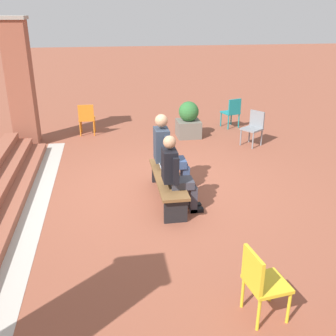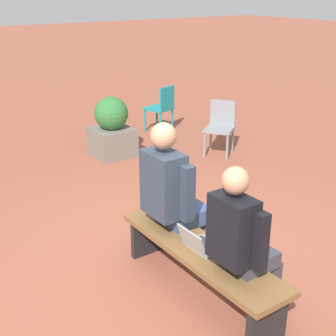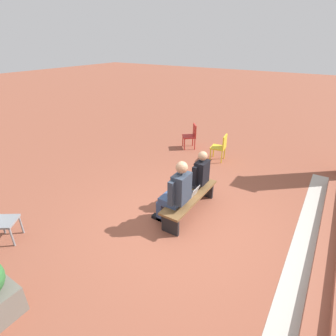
{
  "view_description": "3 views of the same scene",
  "coord_description": "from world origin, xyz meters",
  "px_view_note": "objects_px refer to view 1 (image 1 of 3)",
  "views": [
    {
      "loc": [
        -6.58,
        0.89,
        3.17
      ],
      "look_at": [
        -0.96,
        0.0,
        0.84
      ],
      "focal_mm": 42.0,
      "sensor_mm": 36.0,
      "label": 1
    },
    {
      "loc": [
        -3.05,
        2.1,
        2.51
      ],
      "look_at": [
        0.15,
        -0.14,
        0.98
      ],
      "focal_mm": 50.0,
      "sensor_mm": 36.0,
      "label": 2
    },
    {
      "loc": [
        3.87,
        2.1,
        3.47
      ],
      "look_at": [
        -0.26,
        -0.56,
        1.03
      ],
      "focal_mm": 28.0,
      "sensor_mm": 36.0,
      "label": 3
    }
  ],
  "objects_px": {
    "person_student": "(176,172)",
    "person_adult": "(168,151)",
    "plastic_chair_mid_courtyard": "(261,280)",
    "bench": "(168,182)",
    "plastic_chair_by_pillar": "(87,117)",
    "plastic_chair_foreground": "(232,111)",
    "plastic_chair_far_right": "(254,126)",
    "laptop": "(167,174)",
    "planter": "(189,121)"
  },
  "relations": [
    {
      "from": "bench",
      "to": "plastic_chair_by_pillar",
      "type": "xyz_separation_m",
      "value": [
        4.16,
        1.53,
        0.13
      ]
    },
    {
      "from": "person_adult",
      "to": "laptop",
      "type": "distance_m",
      "value": 0.56
    },
    {
      "from": "plastic_chair_foreground",
      "to": "plastic_chair_mid_courtyard",
      "type": "bearing_deg",
      "value": 164.81
    },
    {
      "from": "plastic_chair_far_right",
      "to": "plastic_chair_mid_courtyard",
      "type": "bearing_deg",
      "value": 160.31
    },
    {
      "from": "plastic_chair_far_right",
      "to": "person_student",
      "type": "bearing_deg",
      "value": 141.25
    },
    {
      "from": "person_student",
      "to": "plastic_chair_foreground",
      "type": "bearing_deg",
      "value": -27.55
    },
    {
      "from": "laptop",
      "to": "plastic_chair_far_right",
      "type": "xyz_separation_m",
      "value": [
        2.7,
        -2.57,
        -0.02
      ]
    },
    {
      "from": "plastic_chair_foreground",
      "to": "plastic_chair_by_pillar",
      "type": "height_order",
      "value": "same"
    },
    {
      "from": "laptop",
      "to": "bench",
      "type": "bearing_deg",
      "value": -29.69
    },
    {
      "from": "laptop",
      "to": "planter",
      "type": "bearing_deg",
      "value": -17.32
    },
    {
      "from": "plastic_chair_far_right",
      "to": "plastic_chair_by_pillar",
      "type": "bearing_deg",
      "value": 70.09
    },
    {
      "from": "person_adult",
      "to": "plastic_chair_by_pillar",
      "type": "height_order",
      "value": "person_adult"
    },
    {
      "from": "plastic_chair_far_right",
      "to": "planter",
      "type": "xyz_separation_m",
      "value": [
        0.9,
        1.45,
        -0.04
      ]
    },
    {
      "from": "bench",
      "to": "plastic_chair_far_right",
      "type": "xyz_separation_m",
      "value": [
        2.68,
        -2.56,
        0.13
      ]
    },
    {
      "from": "plastic_chair_far_right",
      "to": "person_adult",
      "type": "bearing_deg",
      "value": 131.57
    },
    {
      "from": "person_student",
      "to": "person_adult",
      "type": "relative_size",
      "value": 0.92
    },
    {
      "from": "person_student",
      "to": "plastic_chair_by_pillar",
      "type": "height_order",
      "value": "person_student"
    },
    {
      "from": "laptop",
      "to": "planter",
      "type": "xyz_separation_m",
      "value": [
        3.59,
        -1.12,
        -0.06
      ]
    },
    {
      "from": "plastic_chair_foreground",
      "to": "person_adult",
      "type": "bearing_deg",
      "value": 147.16
    },
    {
      "from": "bench",
      "to": "laptop",
      "type": "relative_size",
      "value": 5.63
    },
    {
      "from": "plastic_chair_foreground",
      "to": "plastic_chair_by_pillar",
      "type": "relative_size",
      "value": 1.0
    },
    {
      "from": "planter",
      "to": "plastic_chair_by_pillar",
      "type": "bearing_deg",
      "value": 77.49
    },
    {
      "from": "bench",
      "to": "planter",
      "type": "distance_m",
      "value": 3.74
    },
    {
      "from": "plastic_chair_foreground",
      "to": "plastic_chair_far_right",
      "type": "distance_m",
      "value": 1.54
    },
    {
      "from": "person_adult",
      "to": "plastic_chair_foreground",
      "type": "distance_m",
      "value": 4.46
    },
    {
      "from": "plastic_chair_foreground",
      "to": "plastic_chair_mid_courtyard",
      "type": "xyz_separation_m",
      "value": [
        -7.18,
        1.95,
        0.0
      ]
    },
    {
      "from": "plastic_chair_by_pillar",
      "to": "plastic_chair_foreground",
      "type": "bearing_deg",
      "value": -89.17
    },
    {
      "from": "bench",
      "to": "plastic_chair_foreground",
      "type": "bearing_deg",
      "value": -30.56
    },
    {
      "from": "person_student",
      "to": "plastic_chair_far_right",
      "type": "distance_m",
      "value": 3.99
    },
    {
      "from": "plastic_chair_far_right",
      "to": "plastic_chair_by_pillar",
      "type": "distance_m",
      "value": 4.34
    },
    {
      "from": "plastic_chair_by_pillar",
      "to": "plastic_chair_mid_courtyard",
      "type": "relative_size",
      "value": 1.0
    },
    {
      "from": "planter",
      "to": "plastic_chair_far_right",
      "type": "bearing_deg",
      "value": -121.69
    },
    {
      "from": "plastic_chair_by_pillar",
      "to": "planter",
      "type": "distance_m",
      "value": 2.7
    },
    {
      "from": "laptop",
      "to": "plastic_chair_far_right",
      "type": "bearing_deg",
      "value": -43.61
    },
    {
      "from": "bench",
      "to": "plastic_chair_far_right",
      "type": "distance_m",
      "value": 3.71
    },
    {
      "from": "laptop",
      "to": "plastic_chair_by_pillar",
      "type": "xyz_separation_m",
      "value": [
        4.18,
        1.51,
        -0.02
      ]
    },
    {
      "from": "person_student",
      "to": "person_adult",
      "type": "distance_m",
      "value": 0.9
    },
    {
      "from": "plastic_chair_foreground",
      "to": "plastic_chair_far_right",
      "type": "bearing_deg",
      "value": -177.39
    },
    {
      "from": "bench",
      "to": "laptop",
      "type": "xyz_separation_m",
      "value": [
        -0.02,
        0.01,
        0.15
      ]
    },
    {
      "from": "plastic_chair_by_pillar",
      "to": "person_student",
      "type": "bearing_deg",
      "value": -160.86
    },
    {
      "from": "bench",
      "to": "plastic_chair_mid_courtyard",
      "type": "distance_m",
      "value": 3.02
    },
    {
      "from": "bench",
      "to": "person_student",
      "type": "distance_m",
      "value": 0.56
    },
    {
      "from": "person_adult",
      "to": "plastic_chair_mid_courtyard",
      "type": "xyz_separation_m",
      "value": [
        -3.44,
        -0.47,
        -0.28
      ]
    },
    {
      "from": "bench",
      "to": "person_student",
      "type": "xyz_separation_m",
      "value": [
        -0.43,
        -0.07,
        0.36
      ]
    },
    {
      "from": "plastic_chair_foreground",
      "to": "planter",
      "type": "height_order",
      "value": "planter"
    },
    {
      "from": "person_adult",
      "to": "plastic_chair_foreground",
      "type": "xyz_separation_m",
      "value": [
        3.74,
        -2.42,
        -0.28
      ]
    },
    {
      "from": "laptop",
      "to": "plastic_chair_foreground",
      "type": "xyz_separation_m",
      "value": [
        4.24,
        -2.5,
        -0.02
      ]
    },
    {
      "from": "bench",
      "to": "plastic_chair_mid_courtyard",
      "type": "xyz_separation_m",
      "value": [
        -2.97,
        -0.54,
        0.13
      ]
    },
    {
      "from": "person_adult",
      "to": "planter",
      "type": "height_order",
      "value": "person_adult"
    },
    {
      "from": "plastic_chair_foreground",
      "to": "plastic_chair_far_right",
      "type": "xyz_separation_m",
      "value": [
        -1.54,
        -0.07,
        0.0
      ]
    }
  ]
}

